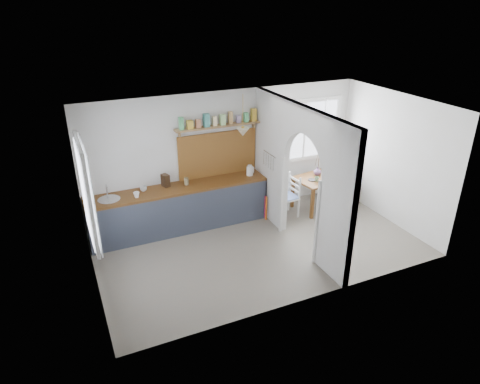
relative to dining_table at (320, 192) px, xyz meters
name	(u,v)px	position (x,y,z in m)	size (l,w,h in m)	color
floor	(261,248)	(-1.93, -0.98, -0.35)	(5.80, 3.20, 0.01)	#726658
ceiling	(264,109)	(-1.93, -0.98, 2.25)	(5.80, 3.20, 0.01)	silver
walls	(263,183)	(-1.93, -0.98, 0.95)	(5.81, 3.21, 2.60)	silver
partition	(296,168)	(-1.23, -0.93, 1.10)	(0.12, 3.20, 2.60)	silver
kitchen_window	(85,194)	(-4.80, -0.98, 1.30)	(0.10, 1.16, 1.50)	white
nook_window	(305,130)	(-0.13, 0.58, 1.25)	(1.76, 0.10, 1.30)	white
counter	(180,207)	(-3.06, 0.34, 0.10)	(3.50, 0.60, 0.90)	#5E3612
sink	(109,200)	(-4.36, 0.32, 0.54)	(0.40, 0.40, 0.02)	silver
backsplash	(218,154)	(-2.13, 0.59, 1.00)	(1.65, 0.03, 0.90)	#8D5A1C
shelf	(219,123)	(-2.13, 0.51, 1.66)	(1.75, 0.20, 0.21)	olive
pendant_lamp	(243,132)	(-1.78, 0.17, 1.53)	(0.26, 0.26, 0.16)	beige
utensil_rail	(270,154)	(-1.32, -0.08, 1.10)	(0.02, 0.02, 0.50)	silver
dining_table	(320,192)	(0.00, 0.00, 0.00)	(1.13, 0.75, 0.71)	#5E3612
chair_left	(287,196)	(-0.88, -0.07, 0.10)	(0.41, 0.41, 0.90)	silver
chair_right	(352,177)	(0.92, 0.10, 0.15)	(0.46, 0.46, 1.01)	silver
kettle	(250,170)	(-1.55, 0.30, 0.65)	(0.18, 0.14, 0.22)	white
mug_a	(137,195)	(-3.88, 0.19, 0.60)	(0.11, 0.11, 0.10)	white
mug_b	(143,189)	(-3.71, 0.42, 0.60)	(0.12, 0.12, 0.10)	silver
knife_block	(165,180)	(-3.27, 0.46, 0.67)	(0.11, 0.16, 0.24)	black
jar	(186,181)	(-2.88, 0.37, 0.62)	(0.09, 0.09, 0.14)	brown
towel_magenta	(265,207)	(-1.35, -0.01, -0.08)	(0.02, 0.03, 0.49)	#AE1245
towel_orange	(266,209)	(-1.35, -0.06, -0.10)	(0.02, 0.03, 0.55)	orange
bowl	(335,175)	(0.28, -0.11, 0.39)	(0.29, 0.29, 0.07)	white
table_cup	(317,179)	(-0.21, -0.14, 0.40)	(0.10, 0.10, 0.09)	#668D64
plate	(312,180)	(-0.28, -0.07, 0.36)	(0.17, 0.17, 0.01)	black
vase	(317,171)	(-0.01, 0.14, 0.44)	(0.17, 0.17, 0.18)	#694973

